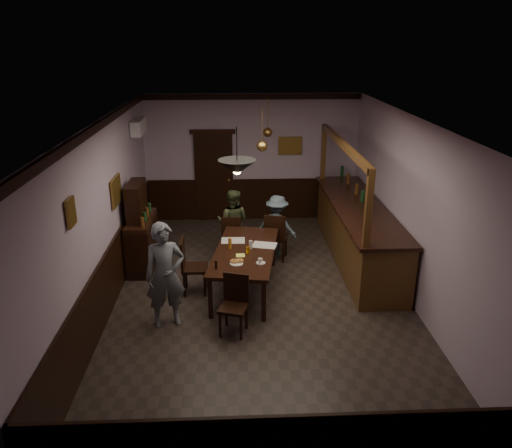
{
  "coord_description": "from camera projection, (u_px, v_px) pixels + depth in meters",
  "views": [
    {
      "loc": [
        -0.43,
        -7.54,
        4.2
      ],
      "look_at": [
        -0.06,
        0.53,
        1.15
      ],
      "focal_mm": 35.0,
      "sensor_mm": 36.0,
      "label": 1
    }
  ],
  "objects": [
    {
      "name": "pepper_mill",
      "position": [
        216.0,
        265.0,
        7.87
      ],
      "size": [
        0.04,
        0.04,
        0.14
      ],
      "primitive_type": "cylinder",
      "color": "black",
      "rests_on": "dining_table"
    },
    {
      "name": "picture_left_small",
      "position": [
        71.0,
        212.0,
        6.19
      ],
      "size": [
        0.04,
        0.28,
        0.36
      ],
      "color": "olive",
      "rests_on": "ground"
    },
    {
      "name": "newspaper_left",
      "position": [
        233.0,
        240.0,
        8.97
      ],
      "size": [
        0.42,
        0.31,
        0.01
      ],
      "primitive_type": "cube",
      "rotation": [
        0.0,
        0.0,
        -0.01
      ],
      "color": "silver",
      "rests_on": "dining_table"
    },
    {
      "name": "door_back",
      "position": [
        214.0,
        178.0,
        11.83
      ],
      "size": [
        0.9,
        0.06,
        2.1
      ],
      "primitive_type": "cube",
      "color": "black",
      "rests_on": "ground"
    },
    {
      "name": "beer_glass",
      "position": [
        230.0,
        244.0,
        8.59
      ],
      "size": [
        0.06,
        0.06,
        0.2
      ],
      "primitive_type": "cylinder",
      "color": "#BF721E",
      "rests_on": "dining_table"
    },
    {
      "name": "pendant_brass_far",
      "position": [
        268.0,
        132.0,
        10.51
      ],
      "size": [
        0.2,
        0.2,
        0.81
      ],
      "color": "#BF8C3F",
      "rests_on": "ground"
    },
    {
      "name": "newspaper_right",
      "position": [
        264.0,
        245.0,
        8.77
      ],
      "size": [
        0.48,
        0.4,
        0.01
      ],
      "primitive_type": "cube",
      "rotation": [
        0.0,
        0.0,
        -0.26
      ],
      "color": "silver",
      "rests_on": "dining_table"
    },
    {
      "name": "bar_counter",
      "position": [
        357.0,
        231.0,
        9.84
      ],
      "size": [
        0.99,
        4.24,
        2.38
      ],
      "color": "#523015",
      "rests_on": "ground"
    },
    {
      "name": "soda_can",
      "position": [
        248.0,
        250.0,
        8.42
      ],
      "size": [
        0.07,
        0.07,
        0.12
      ],
      "primitive_type": "cylinder",
      "color": "orange",
      "rests_on": "dining_table"
    },
    {
      "name": "pastry_plate",
      "position": [
        237.0,
        263.0,
        8.06
      ],
      "size": [
        0.22,
        0.22,
        0.01
      ],
      "primitive_type": "cylinder",
      "color": "white",
      "rests_on": "dining_table"
    },
    {
      "name": "water_glass",
      "position": [
        251.0,
        245.0,
        8.61
      ],
      "size": [
        0.06,
        0.06,
        0.15
      ],
      "primitive_type": "cylinder",
      "color": "silver",
      "rests_on": "dining_table"
    },
    {
      "name": "person_seated_left",
      "position": [
        233.0,
        222.0,
        10.09
      ],
      "size": [
        0.75,
        0.63,
        1.35
      ],
      "primitive_type": "imported",
      "rotation": [
        0.0,
        0.0,
        2.94
      ],
      "color": "#485432",
      "rests_on": "ground"
    },
    {
      "name": "picture_back",
      "position": [
        290.0,
        146.0,
        11.65
      ],
      "size": [
        0.55,
        0.04,
        0.42
      ],
      "color": "olive",
      "rests_on": "ground"
    },
    {
      "name": "room",
      "position": [
        261.0,
        215.0,
        8.02
      ],
      "size": [
        5.01,
        8.01,
        3.01
      ],
      "color": "#2D2621",
      "rests_on": "ground"
    },
    {
      "name": "saucer",
      "position": [
        261.0,
        263.0,
        8.08
      ],
      "size": [
        0.15,
        0.15,
        0.01
      ],
      "primitive_type": "cylinder",
      "color": "white",
      "rests_on": "dining_table"
    },
    {
      "name": "pendant_iron",
      "position": [
        237.0,
        167.0,
        7.25
      ],
      "size": [
        0.56,
        0.56,
        0.7
      ],
      "color": "black",
      "rests_on": "ground"
    },
    {
      "name": "pastry_ring_a",
      "position": [
        234.0,
        261.0,
        8.07
      ],
      "size": [
        0.13,
        0.13,
        0.04
      ],
      "primitive_type": "torus",
      "color": "#C68C47",
      "rests_on": "pastry_plate"
    },
    {
      "name": "napkin",
      "position": [
        240.0,
        255.0,
        8.37
      ],
      "size": [
        0.17,
        0.17,
        0.0
      ],
      "primitive_type": "cube",
      "rotation": [
        0.0,
        0.0,
        -0.15
      ],
      "color": "#F3FF5D",
      "rests_on": "dining_table"
    },
    {
      "name": "ac_unit",
      "position": [
        139.0,
        127.0,
        10.29
      ],
      "size": [
        0.2,
        0.85,
        0.3
      ],
      "color": "white",
      "rests_on": "ground"
    },
    {
      "name": "picture_left_large",
      "position": [
        116.0,
        191.0,
        8.59
      ],
      "size": [
        0.04,
        0.62,
        0.48
      ],
      "color": "olive",
      "rests_on": "ground"
    },
    {
      "name": "sideboard",
      "position": [
        141.0,
        234.0,
        9.49
      ],
      "size": [
        0.45,
        1.27,
        1.68
      ],
      "color": "black",
      "rests_on": "ground"
    },
    {
      "name": "pastry_ring_b",
      "position": [
        240.0,
        261.0,
        8.09
      ],
      "size": [
        0.13,
        0.13,
        0.04
      ],
      "primitive_type": "torus",
      "color": "#C68C47",
      "rests_on": "pastry_plate"
    },
    {
      "name": "coffee_cup",
      "position": [
        260.0,
        261.0,
        8.06
      ],
      "size": [
        0.09,
        0.09,
        0.07
      ],
      "primitive_type": "imported",
      "rotation": [
        0.0,
        0.0,
        -0.15
      ],
      "color": "white",
      "rests_on": "saucer"
    },
    {
      "name": "chair_far_right",
      "position": [
        275.0,
        235.0,
        9.79
      ],
      "size": [
        0.52,
        0.52,
        0.98
      ],
      "rotation": [
        0.0,
        0.0,
        2.88
      ],
      "color": "black",
      "rests_on": "ground"
    },
    {
      "name": "pendant_brass_mid",
      "position": [
        262.0,
        146.0,
        9.19
      ],
      "size": [
        0.2,
        0.2,
        0.81
      ],
      "color": "#BF8C3F",
      "rests_on": "ground"
    },
    {
      "name": "chair_side",
      "position": [
        190.0,
        264.0,
        8.55
      ],
      "size": [
        0.43,
        0.43,
        0.99
      ],
      "rotation": [
        0.0,
        0.0,
        1.58
      ],
      "color": "black",
      "rests_on": "ground"
    },
    {
      "name": "chair_far_left",
      "position": [
        231.0,
        235.0,
        9.9
      ],
      "size": [
        0.4,
        0.4,
        0.91
      ],
      "rotation": [
        0.0,
        0.0,
        3.16
      ],
      "color": "black",
      "rests_on": "ground"
    },
    {
      "name": "chair_near",
      "position": [
        234.0,
        301.0,
        7.44
      ],
      "size": [
        0.49,
        0.49,
        0.91
      ],
      "rotation": [
        0.0,
        0.0,
        -0.29
      ],
      "color": "black",
      "rests_on": "ground"
    },
    {
      "name": "person_standing",
      "position": [
        165.0,
        275.0,
        7.49
      ],
      "size": [
        0.69,
        0.55,
        1.66
      ],
      "primitive_type": "imported",
      "rotation": [
        0.0,
        0.0,
        0.27
      ],
      "color": "slate",
      "rests_on": "ground"
    },
    {
      "name": "dining_table",
      "position": [
        245.0,
        253.0,
        8.6
      ],
      "size": [
        1.32,
        2.33,
        0.75
      ],
      "rotation": [
        0.0,
        0.0,
        -0.15
      ],
      "color": "black",
      "rests_on": "ground"
    },
    {
      "name": "person_seated_right",
      "position": [
        277.0,
        226.0,
        10.02
      ],
      "size": [
        0.94,
        0.78,
        1.26
      ],
      "primitive_type": "imported",
      "rotation": [
        0.0,
        0.0,
        2.68
      ],
      "color": "slate",
      "rests_on": "ground"
    }
  ]
}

